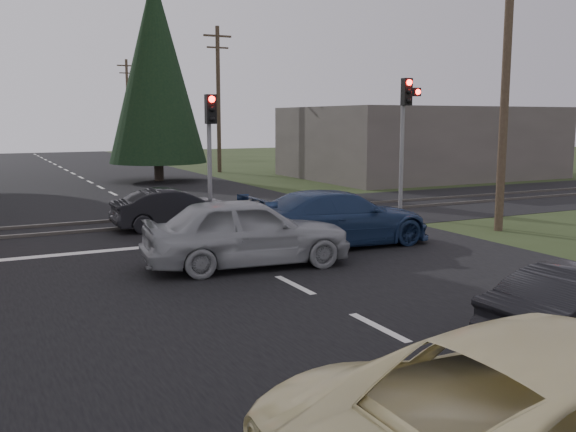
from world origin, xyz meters
TOP-DOWN VIEW (x-y plane):
  - ground at (0.00, 0.00)m, footprint 120.00×120.00m
  - road at (0.00, 10.00)m, footprint 14.00×100.00m
  - rail_corridor at (0.00, 12.00)m, footprint 120.00×8.00m
  - stop_line at (0.00, 8.20)m, footprint 13.00×0.35m
  - rail_near at (0.00, 11.20)m, footprint 120.00×0.12m
  - rail_far at (0.00, 12.80)m, footprint 120.00×0.12m
  - traffic_signal_right at (7.55, 9.47)m, footprint 0.68×0.48m
  - traffic_signal_center at (1.00, 10.68)m, footprint 0.32×0.48m
  - utility_pole_near at (8.50, 6.00)m, footprint 1.80×0.26m
  - utility_pole_mid at (8.50, 30.00)m, footprint 1.80×0.26m
  - utility_pole_far at (8.50, 55.00)m, footprint 1.80×0.26m
  - conifer_tree at (3.50, 26.00)m, footprint 5.20×5.20m
  - building_right at (18.00, 22.00)m, footprint 14.00×10.00m
  - silver_car at (-0.20, 5.00)m, footprint 4.90×2.38m
  - blue_sedan at (2.92, 6.13)m, footprint 5.12×2.09m
  - dark_car_far at (-0.20, 10.73)m, footprint 3.75×1.33m

SIDE VIEW (x-z plane):
  - ground at x=0.00m, z-range 0.00..0.00m
  - road at x=0.00m, z-range 0.00..0.01m
  - rail_corridor at x=0.00m, z-range 0.00..0.01m
  - stop_line at x=0.00m, z-range 0.01..0.01m
  - rail_near at x=0.00m, z-range 0.00..0.10m
  - rail_far at x=0.00m, z-range 0.00..0.10m
  - dark_car_far at x=-0.20m, z-range 0.00..1.23m
  - blue_sedan at x=2.92m, z-range 0.00..1.49m
  - silver_car at x=-0.20m, z-range 0.00..1.61m
  - building_right at x=18.00m, z-range 0.00..4.00m
  - traffic_signal_center at x=1.00m, z-range 0.76..4.86m
  - traffic_signal_right at x=7.55m, z-range 0.96..5.66m
  - utility_pole_near at x=8.50m, z-range 0.23..9.23m
  - utility_pole_mid at x=8.50m, z-range 0.23..9.23m
  - utility_pole_far at x=8.50m, z-range 0.23..9.23m
  - conifer_tree at x=3.50m, z-range 0.49..11.49m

